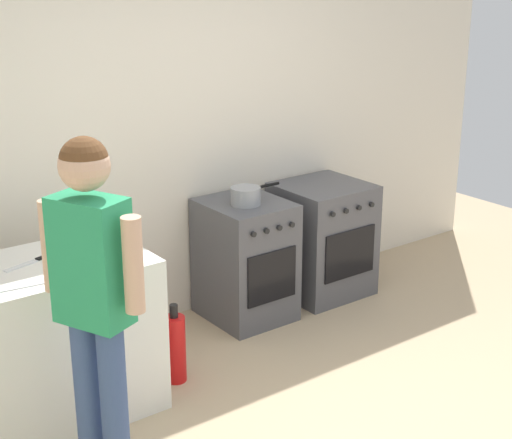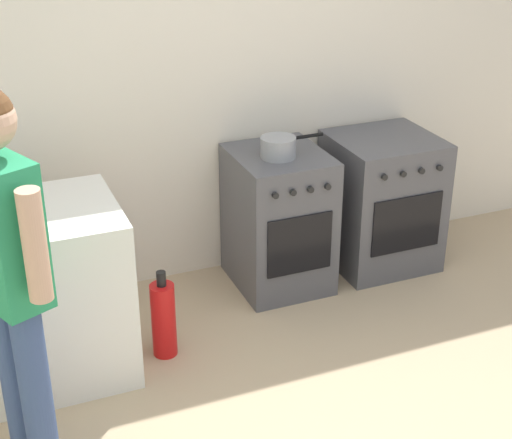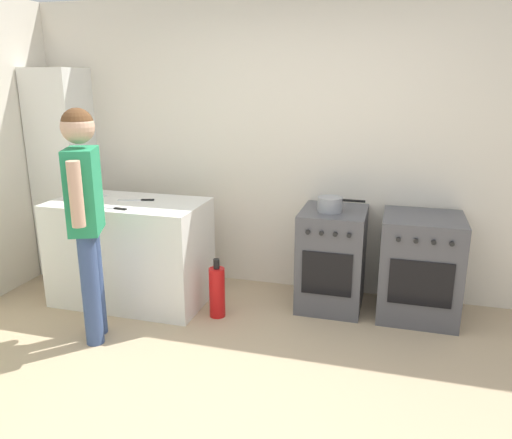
{
  "view_description": "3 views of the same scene",
  "coord_description": "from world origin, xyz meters",
  "px_view_note": "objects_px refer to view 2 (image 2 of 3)",
  "views": [
    {
      "loc": [
        -2.65,
        -2.55,
        2.44
      ],
      "look_at": [
        -0.07,
        0.89,
        1.0
      ],
      "focal_mm": 55.0,
      "sensor_mm": 36.0,
      "label": 1
    },
    {
      "loc": [
        -1.4,
        -2.31,
        2.47
      ],
      "look_at": [
        -0.09,
        0.85,
        0.83
      ],
      "focal_mm": 55.0,
      "sensor_mm": 36.0,
      "label": 2
    },
    {
      "loc": [
        0.82,
        -2.45,
        1.9
      ],
      "look_at": [
        -0.16,
        0.99,
        0.89
      ],
      "focal_mm": 35.0,
      "sensor_mm": 36.0,
      "label": 3
    }
  ],
  "objects_px": {
    "oven_left": "(278,220)",
    "pot": "(279,147)",
    "oven_right": "(381,201)",
    "fire_extinguisher": "(164,319)",
    "person": "(6,257)"
  },
  "relations": [
    {
      "from": "oven_left",
      "to": "fire_extinguisher",
      "type": "height_order",
      "value": "oven_left"
    },
    {
      "from": "oven_left",
      "to": "oven_right",
      "type": "height_order",
      "value": "same"
    },
    {
      "from": "oven_right",
      "to": "pot",
      "type": "xyz_separation_m",
      "value": [
        -0.74,
        -0.05,
        0.48
      ]
    },
    {
      "from": "pot",
      "to": "fire_extinguisher",
      "type": "height_order",
      "value": "pot"
    },
    {
      "from": "person",
      "to": "fire_extinguisher",
      "type": "bearing_deg",
      "value": 37.75
    },
    {
      "from": "oven_right",
      "to": "pot",
      "type": "distance_m",
      "value": 0.89
    },
    {
      "from": "oven_right",
      "to": "fire_extinguisher",
      "type": "xyz_separation_m",
      "value": [
        -1.59,
        -0.48,
        -0.21
      ]
    },
    {
      "from": "oven_right",
      "to": "person",
      "type": "distance_m",
      "value": 2.65
    },
    {
      "from": "oven_left",
      "to": "fire_extinguisher",
      "type": "xyz_separation_m",
      "value": [
        -0.87,
        -0.48,
        -0.21
      ]
    },
    {
      "from": "person",
      "to": "oven_left",
      "type": "bearing_deg",
      "value": 33.19
    },
    {
      "from": "oven_left",
      "to": "fire_extinguisher",
      "type": "distance_m",
      "value": 1.01
    },
    {
      "from": "pot",
      "to": "oven_right",
      "type": "bearing_deg",
      "value": 3.71
    },
    {
      "from": "oven_right",
      "to": "oven_left",
      "type": "bearing_deg",
      "value": -180.0
    },
    {
      "from": "oven_left",
      "to": "person",
      "type": "relative_size",
      "value": 0.5
    },
    {
      "from": "oven_left",
      "to": "pot",
      "type": "bearing_deg",
      "value": -119.16
    }
  ]
}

